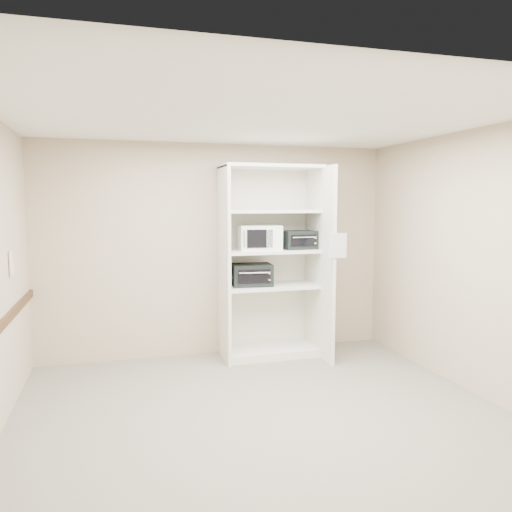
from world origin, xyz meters
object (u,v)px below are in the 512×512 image
object	(u,v)px
microwave	(260,238)
toaster_oven_lower	(252,275)
shelving_unit	(274,268)
toaster_oven_upper	(299,240)

from	to	relation	value
microwave	toaster_oven_lower	bearing A→B (deg)	174.69
shelving_unit	toaster_oven_lower	distance (m)	0.30
shelving_unit	toaster_oven_lower	size ratio (longest dim) A/B	4.93
toaster_oven_upper	toaster_oven_lower	world-z (taller)	toaster_oven_upper
microwave	toaster_oven_upper	bearing A→B (deg)	2.53
toaster_oven_lower	toaster_oven_upper	bearing A→B (deg)	0.86
shelving_unit	microwave	world-z (taller)	shelving_unit
microwave	toaster_oven_lower	distance (m)	0.48
toaster_oven_upper	toaster_oven_lower	distance (m)	0.74
microwave	toaster_oven_upper	distance (m)	0.51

